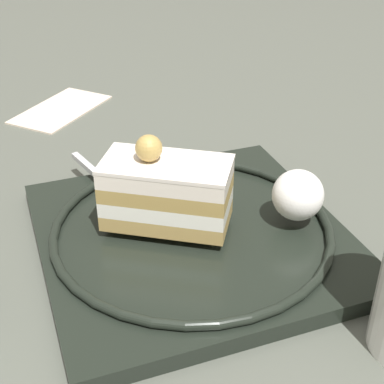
# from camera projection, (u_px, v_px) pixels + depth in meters

# --- Properties ---
(ground_plane) EXTENTS (2.40, 2.40, 0.00)m
(ground_plane) POSITION_uv_depth(u_px,v_px,m) (210.00, 229.00, 0.49)
(ground_plane) COLOR #52564D
(dessert_plate) EXTENTS (0.27, 0.27, 0.02)m
(dessert_plate) POSITION_uv_depth(u_px,v_px,m) (192.00, 234.00, 0.46)
(dessert_plate) COLOR black
(dessert_plate) RESTS_ON ground_plane
(cake_slice) EXTENTS (0.11, 0.10, 0.07)m
(cake_slice) POSITION_uv_depth(u_px,v_px,m) (166.00, 190.00, 0.45)
(cake_slice) COLOR tan
(cake_slice) RESTS_ON dessert_plate
(whipped_cream_dollop) EXTENTS (0.04, 0.04, 0.04)m
(whipped_cream_dollop) POSITION_uv_depth(u_px,v_px,m) (298.00, 195.00, 0.46)
(whipped_cream_dollop) COLOR white
(whipped_cream_dollop) RESTS_ON dessert_plate
(fork) EXTENTS (0.03, 0.12, 0.00)m
(fork) POSITION_uv_depth(u_px,v_px,m) (105.00, 181.00, 0.51)
(fork) COLOR silver
(fork) RESTS_ON dessert_plate
(folded_napkin) EXTENTS (0.14, 0.13, 0.00)m
(folded_napkin) POSITION_uv_depth(u_px,v_px,m) (61.00, 109.00, 0.70)
(folded_napkin) COLOR beige
(folded_napkin) RESTS_ON ground_plane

